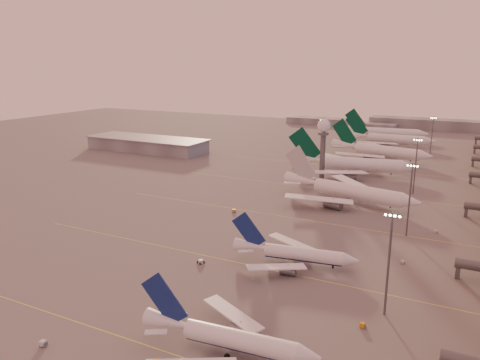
% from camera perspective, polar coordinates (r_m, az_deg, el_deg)
% --- Properties ---
extents(ground, '(700.00, 700.00, 0.00)m').
position_cam_1_polar(ground, '(137.44, -7.70, -10.33)').
color(ground, '#5E5C5B').
rests_on(ground, ground).
extents(taxiway_markings, '(180.00, 185.25, 0.02)m').
position_cam_1_polar(taxiway_markings, '(173.15, 11.42, -5.22)').
color(taxiway_markings, '#E6D851').
rests_on(taxiway_markings, ground).
extents(hangar, '(82.00, 27.00, 8.50)m').
position_cam_1_polar(hangar, '(313.65, -11.25, 4.33)').
color(hangar, slate).
rests_on(hangar, ground).
extents(radar_tower, '(6.40, 6.40, 31.10)m').
position_cam_1_polar(radar_tower, '(234.74, 10.12, 5.22)').
color(radar_tower, '#53565B').
rests_on(radar_tower, ground).
extents(mast_a, '(3.60, 0.56, 25.00)m').
position_cam_1_polar(mast_a, '(111.61, 17.70, -9.21)').
color(mast_a, '#53565B').
rests_on(mast_a, ground).
extents(mast_b, '(3.60, 0.56, 25.00)m').
position_cam_1_polar(mast_b, '(163.67, 19.99, -1.92)').
color(mast_b, '#53565B').
rests_on(mast_b, ground).
extents(mast_c, '(3.60, 0.56, 25.00)m').
position_cam_1_polar(mast_c, '(217.42, 20.63, 1.88)').
color(mast_c, '#53565B').
rests_on(mast_c, ground).
extents(mast_d, '(3.60, 0.56, 25.00)m').
position_cam_1_polar(mast_d, '(305.96, 22.34, 5.08)').
color(mast_d, '#53565B').
rests_on(mast_d, ground).
extents(distant_horizon, '(165.00, 37.50, 9.00)m').
position_cam_1_polar(distant_horizon, '(435.97, 17.82, 6.59)').
color(distant_horizon, slate).
rests_on(distant_horizon, ground).
extents(narrowbody_near, '(38.45, 30.58, 15.02)m').
position_cam_1_polar(narrowbody_near, '(98.23, -1.48, -18.99)').
color(narrowbody_near, white).
rests_on(narrowbody_near, ground).
extents(narrowbody_mid, '(36.95, 29.29, 14.49)m').
position_cam_1_polar(narrowbody_mid, '(136.67, 6.65, -9.10)').
color(narrowbody_mid, white).
rests_on(narrowbody_mid, ground).
extents(widebody_white, '(60.30, 47.85, 21.45)m').
position_cam_1_polar(widebody_white, '(198.58, 13.07, -1.66)').
color(widebody_white, white).
rests_on(widebody_white, ground).
extents(greentail_a, '(65.06, 52.09, 23.82)m').
position_cam_1_polar(greentail_a, '(247.96, 13.51, 1.59)').
color(greentail_a, white).
rests_on(greentail_a, ground).
extents(greentail_b, '(62.00, 49.58, 22.78)m').
position_cam_1_polar(greentail_b, '(291.30, 16.68, 3.19)').
color(greentail_b, white).
rests_on(greentail_b, ground).
extents(greentail_c, '(61.38, 49.61, 22.31)m').
position_cam_1_polar(greentail_c, '(338.94, 17.78, 4.58)').
color(greentail_c, white).
rests_on(greentail_c, ground).
extents(greentail_d, '(61.29, 49.29, 22.27)m').
position_cam_1_polar(greentail_d, '(370.53, 17.37, 5.39)').
color(greentail_d, white).
rests_on(greentail_d, ground).
extents(gsv_truck_a, '(6.23, 2.81, 2.43)m').
position_cam_1_polar(gsv_truck_a, '(108.99, -22.72, -17.67)').
color(gsv_truck_a, silver).
rests_on(gsv_truck_a, ground).
extents(gsv_catering_a, '(5.51, 3.26, 4.23)m').
position_cam_1_polar(gsv_catering_a, '(110.14, 14.89, -16.09)').
color(gsv_catering_a, '#C08216').
rests_on(gsv_catering_a, ground).
extents(gsv_tug_mid, '(4.39, 3.70, 1.08)m').
position_cam_1_polar(gsv_tug_mid, '(137.87, -4.80, -9.92)').
color(gsv_tug_mid, silver).
rests_on(gsv_tug_mid, ground).
extents(gsv_truck_b, '(5.07, 3.26, 1.93)m').
position_cam_1_polar(gsv_truck_b, '(145.25, 19.37, -9.24)').
color(gsv_truck_b, silver).
rests_on(gsv_truck_b, ground).
extents(gsv_truck_c, '(6.18, 3.68, 2.35)m').
position_cam_1_polar(gsv_truck_c, '(181.71, -0.62, -3.60)').
color(gsv_truck_c, '#C08216').
rests_on(gsv_truck_c, ground).
extents(gsv_catering_b, '(4.69, 2.87, 3.58)m').
position_cam_1_polar(gsv_catering_b, '(173.86, 22.82, -5.39)').
color(gsv_catering_b, silver).
rests_on(gsv_catering_b, ground).
extents(gsv_tug_far, '(3.43, 3.58, 0.89)m').
position_cam_1_polar(gsv_tug_far, '(211.97, 11.80, -1.50)').
color(gsv_tug_far, silver).
rests_on(gsv_tug_far, ground).
extents(gsv_truck_d, '(3.83, 5.61, 2.14)m').
position_cam_1_polar(gsv_truck_d, '(258.68, 6.55, 1.70)').
color(gsv_truck_d, silver).
rests_on(gsv_truck_d, ground).
extents(gsv_tug_hangar, '(4.30, 3.63, 1.06)m').
position_cam_1_polar(gsv_tug_hangar, '(269.66, 18.42, 1.45)').
color(gsv_tug_hangar, '#C08216').
rests_on(gsv_tug_hangar, ground).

